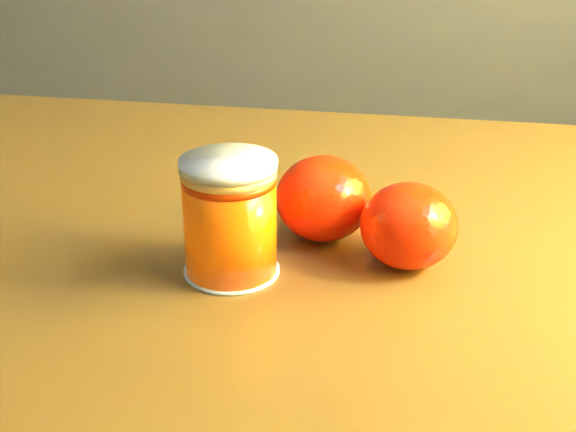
# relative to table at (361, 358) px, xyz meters

# --- Properties ---
(kitchen_counter) EXTENTS (3.15, 0.60, 0.90)m
(kitchen_counter) POSITION_rel_table_xyz_m (-0.88, 1.39, -0.21)
(kitchen_counter) COLOR #4B4C50
(kitchen_counter) RESTS_ON ground
(table) EXTENTS (1.04, 0.75, 0.76)m
(table) POSITION_rel_table_xyz_m (0.00, 0.00, 0.00)
(table) COLOR brown
(table) RESTS_ON ground
(juice_glass) EXTENTS (0.07, 0.07, 0.09)m
(juice_glass) POSITION_rel_table_xyz_m (-0.10, -0.04, 0.14)
(juice_glass) COLOR #ED5104
(juice_glass) RESTS_ON table
(orange_front) EXTENTS (0.08, 0.08, 0.07)m
(orange_front) POSITION_rel_table_xyz_m (-0.04, 0.03, 0.13)
(orange_front) COLOR #FF2605
(orange_front) RESTS_ON table
(orange_back) EXTENTS (0.10, 0.10, 0.06)m
(orange_back) POSITION_rel_table_xyz_m (0.03, -0.01, 0.13)
(orange_back) COLOR #FF2605
(orange_back) RESTS_ON table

